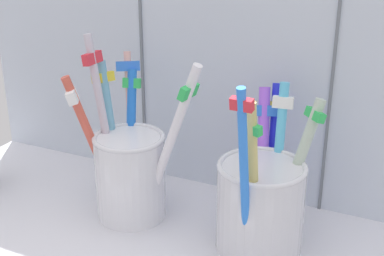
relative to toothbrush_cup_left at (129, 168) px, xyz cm
name	(u,v)px	position (x,y,z in cm)	size (l,w,h in cm)	color
counter_slab	(186,245)	(7.14, -1.62, -6.32)	(64.00, 22.00, 2.00)	silver
tile_wall_back	(235,7)	(7.14, 10.38, 15.19)	(64.00, 2.20, 45.00)	silver
toothbrush_cup_left	(129,168)	(0.00, 0.00, 0.00)	(14.03, 9.39, 18.83)	white
toothbrush_cup_right	(261,200)	(14.13, 0.07, -0.32)	(8.89, 13.65, 17.68)	silver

